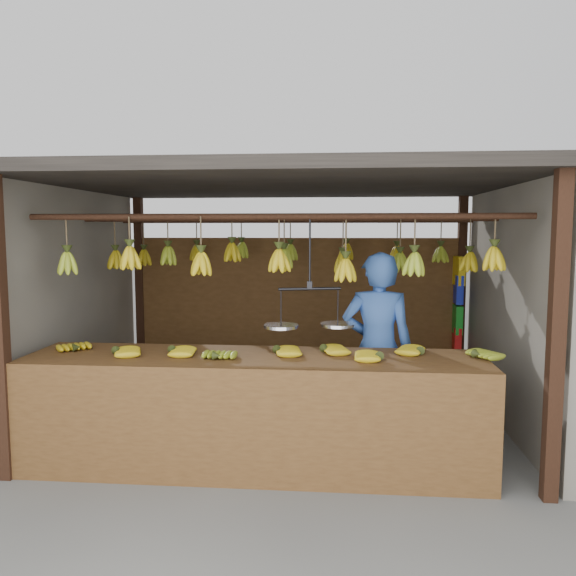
# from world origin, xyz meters

# --- Properties ---
(ground) EXTENTS (80.00, 80.00, 0.00)m
(ground) POSITION_xyz_m (0.00, 0.00, 0.00)
(ground) COLOR #5B5B57
(stall) EXTENTS (4.30, 3.30, 2.40)m
(stall) POSITION_xyz_m (0.00, 0.33, 1.97)
(stall) COLOR black
(stall) RESTS_ON ground
(counter) EXTENTS (3.70, 0.83, 0.96)m
(counter) POSITION_xyz_m (-0.14, -1.23, 0.71)
(counter) COLOR #58371A
(counter) RESTS_ON ground
(hanging_bananas) EXTENTS (3.65, 2.26, 0.38)m
(hanging_bananas) POSITION_xyz_m (-0.01, 0.00, 1.63)
(hanging_bananas) COLOR #92A523
(hanging_bananas) RESTS_ON ground
(balance_scale) EXTENTS (0.72, 0.37, 0.88)m
(balance_scale) POSITION_xyz_m (0.29, -1.00, 1.18)
(balance_scale) COLOR black
(balance_scale) RESTS_ON ground
(vendor) EXTENTS (0.65, 0.45, 1.71)m
(vendor) POSITION_xyz_m (0.86, -0.54, 0.85)
(vendor) COLOR #3359A5
(vendor) RESTS_ON ground
(bag_bundles) EXTENTS (0.08, 0.26, 1.18)m
(bag_bundles) POSITION_xyz_m (1.94, 1.35, 1.00)
(bag_bundles) COLOR yellow
(bag_bundles) RESTS_ON ground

